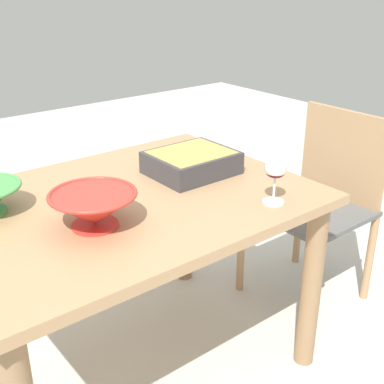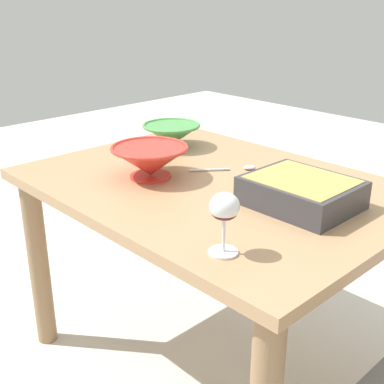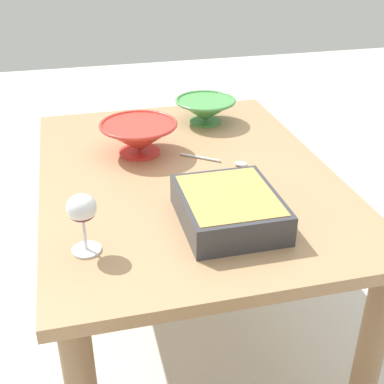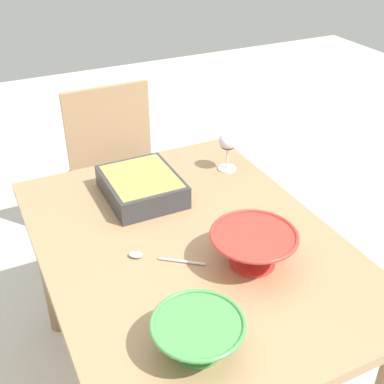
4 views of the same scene
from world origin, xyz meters
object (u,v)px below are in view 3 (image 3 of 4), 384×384
(wine_glass, at_px, (82,212))
(dining_table, at_px, (187,205))
(casserole_dish, at_px, (229,207))
(small_bowl, at_px, (139,137))
(mixing_bowl, at_px, (205,110))
(serving_spoon, at_px, (227,162))

(wine_glass, bearing_deg, dining_table, 136.80)
(casserole_dish, distance_m, small_bowl, 0.52)
(dining_table, xyz_separation_m, mixing_bowl, (-0.40, 0.17, 0.17))
(serving_spoon, bearing_deg, dining_table, -79.03)
(small_bowl, bearing_deg, serving_spoon, 60.31)
(dining_table, height_order, mixing_bowl, mixing_bowl)
(dining_table, distance_m, wine_glass, 0.54)
(wine_glass, xyz_separation_m, casserole_dish, (-0.04, 0.38, -0.06))
(small_bowl, bearing_deg, casserole_dish, 18.13)
(casserole_dish, relative_size, mixing_bowl, 1.30)
(wine_glass, bearing_deg, serving_spoon, 128.82)
(mixing_bowl, xyz_separation_m, small_bowl, (0.22, -0.29, 0.01))
(casserole_dish, bearing_deg, wine_glass, -83.41)
(dining_table, bearing_deg, wine_glass, -43.20)
(wine_glass, height_order, casserole_dish, wine_glass)
(dining_table, xyz_separation_m, serving_spoon, (-0.03, 0.14, 0.13))
(small_bowl, xyz_separation_m, serving_spoon, (0.15, 0.26, -0.05))
(wine_glass, xyz_separation_m, small_bowl, (-0.54, 0.21, -0.05))
(mixing_bowl, height_order, small_bowl, small_bowl)
(wine_glass, bearing_deg, mixing_bowl, 146.31)
(dining_table, bearing_deg, casserole_dish, 7.22)
(wine_glass, xyz_separation_m, mixing_bowl, (-0.76, 0.50, -0.06))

